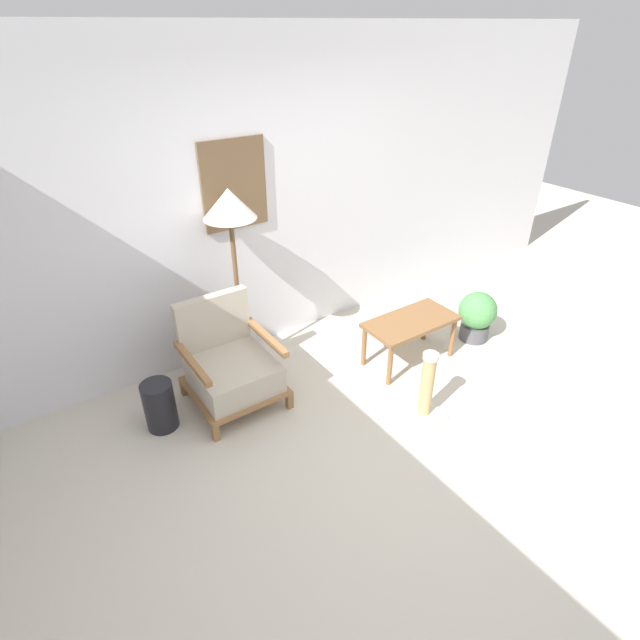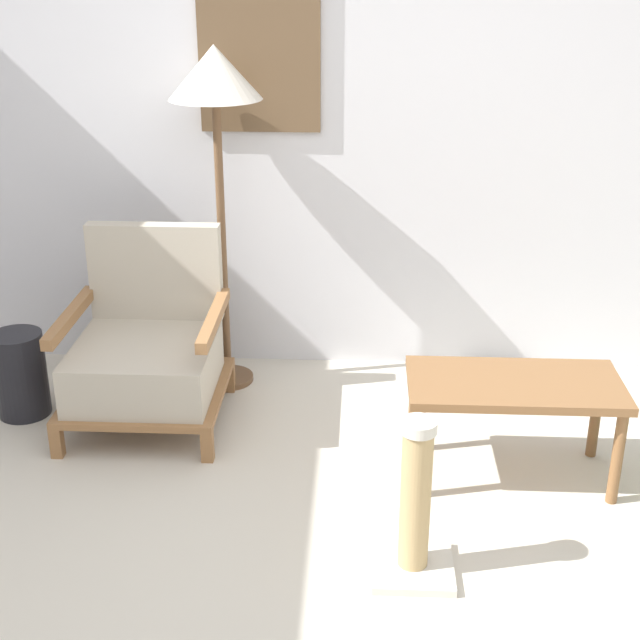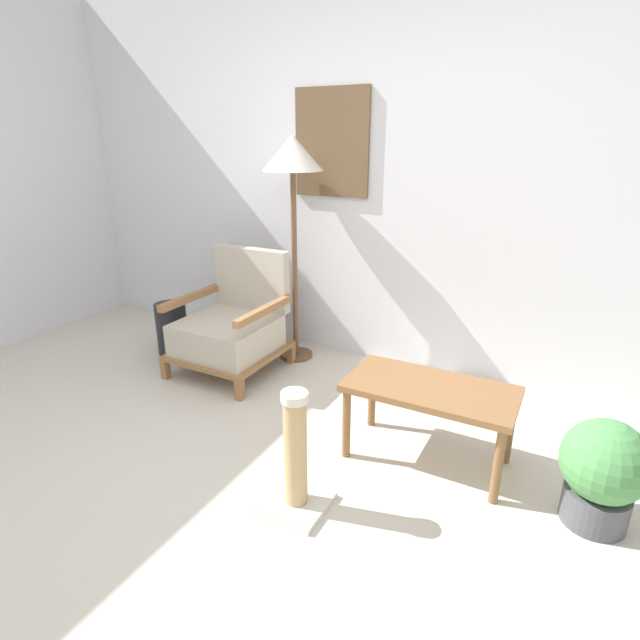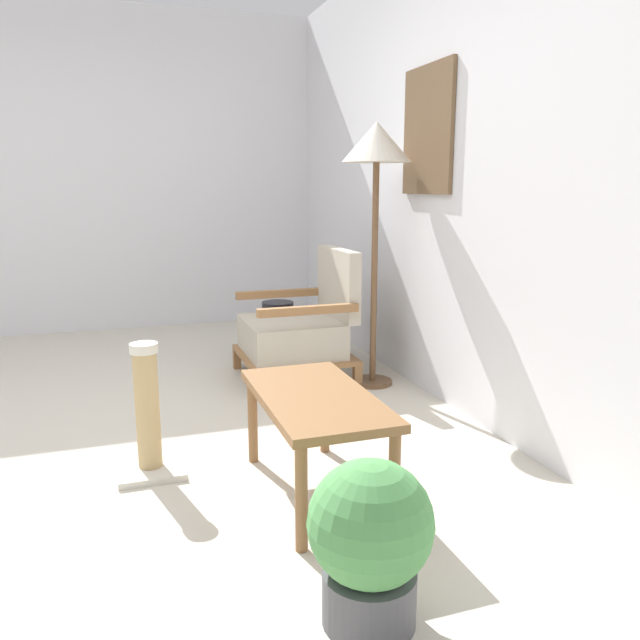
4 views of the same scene
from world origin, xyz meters
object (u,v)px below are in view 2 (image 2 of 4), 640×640
at_px(armchair, 147,352).
at_px(coffee_table, 514,394).
at_px(floor_lamp, 215,93).
at_px(vase, 20,374).
at_px(scratching_post, 415,514).

relative_size(armchair, coffee_table, 1.00).
distance_m(armchair, coffee_table, 1.61).
distance_m(floor_lamp, vase, 1.54).
height_order(armchair, scratching_post, armchair).
bearing_deg(floor_lamp, coffee_table, -32.34).
xyz_separation_m(armchair, floor_lamp, (0.29, 0.39, 1.07)).
height_order(coffee_table, scratching_post, scratching_post).
bearing_deg(scratching_post, vase, 149.04).
bearing_deg(vase, armchair, -0.57).
distance_m(coffee_table, scratching_post, 0.76).
bearing_deg(armchair, scratching_post, -42.17).
bearing_deg(floor_lamp, scratching_post, -59.21).
bearing_deg(floor_lamp, vase, -156.53).
bearing_deg(coffee_table, armchair, 165.28).
xyz_separation_m(armchair, vase, (-0.59, 0.01, -0.13)).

